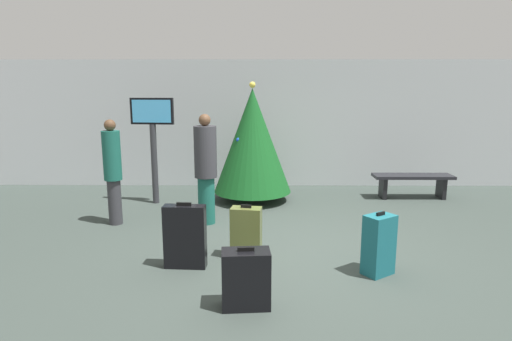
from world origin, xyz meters
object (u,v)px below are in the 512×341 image
flight_info_kiosk (153,132)px  holiday_tree (252,141)px  waiting_bench (413,180)px  suitcase_3 (246,233)px  traveller_1 (206,167)px  traveller_0 (113,169)px  suitcase_1 (246,279)px  suitcase_0 (185,237)px  suitcase_2 (379,245)px

flight_info_kiosk → holiday_tree: bearing=6.2°
waiting_bench → suitcase_3: size_ratio=2.19×
holiday_tree → traveller_1: holiday_tree is taller
traveller_0 → suitcase_1: bearing=-50.2°
suitcase_0 → suitcase_3: suitcase_0 is taller
traveller_1 → suitcase_2: (2.29, -1.94, -0.58)m
holiday_tree → suitcase_1: 4.28m
traveller_1 → holiday_tree: bearing=63.3°
suitcase_2 → suitcase_3: size_ratio=1.07×
traveller_1 → suitcase_2: 3.05m
suitcase_2 → suitcase_3: 1.67m
waiting_bench → traveller_1: traveller_1 is taller
traveller_0 → traveller_1: traveller_1 is taller
traveller_0 → suitcase_2: traveller_0 is taller
flight_info_kiosk → suitcase_0: bearing=-69.9°
traveller_0 → suitcase_1: size_ratio=2.68×
flight_info_kiosk → traveller_0: flight_info_kiosk is taller
flight_info_kiosk → suitcase_2: bearing=-42.9°
holiday_tree → suitcase_1: (0.00, -4.19, -0.89)m
flight_info_kiosk → suitcase_1: flight_info_kiosk is taller
waiting_bench → traveller_0: size_ratio=0.92×
flight_info_kiosk → traveller_1: flight_info_kiosk is taller
traveller_1 → suitcase_0: 1.84m
traveller_0 → flight_info_kiosk: bearing=75.1°
traveller_1 → suitcase_1: size_ratio=2.81×
holiday_tree → suitcase_0: (-0.78, -3.21, -0.80)m
waiting_bench → traveller_1: size_ratio=0.88×
flight_info_kiosk → suitcase_2: 4.80m
suitcase_1 → suitcase_3: size_ratio=0.89×
traveller_1 → flight_info_kiosk: bearing=132.5°
suitcase_0 → suitcase_3: 0.81m
suitcase_2 → suitcase_3: suitcase_2 is taller
holiday_tree → waiting_bench: bearing=3.9°
suitcase_2 → suitcase_3: (-1.59, 0.49, -0.03)m
traveller_1 → waiting_bench: bearing=22.9°
waiting_bench → suitcase_3: bearing=-136.3°
flight_info_kiosk → traveller_0: bearing=-104.9°
suitcase_0 → waiting_bench: bearing=40.5°
suitcase_0 → suitcase_2: 2.34m
traveller_0 → suitcase_0: 2.30m
suitcase_2 → suitcase_0: bearing=175.6°
suitcase_0 → suitcase_3: size_ratio=1.16×
suitcase_1 → suitcase_3: suitcase_3 is taller
suitcase_1 → suitcase_0: bearing=128.8°
flight_info_kiosk → waiting_bench: flight_info_kiosk is taller
traveller_0 → suitcase_0: bearing=-49.7°
suitcase_1 → suitcase_2: bearing=27.1°
flight_info_kiosk → suitcase_0: flight_info_kiosk is taller
traveller_0 → suitcase_2: 4.26m
flight_info_kiosk → suitcase_3: (1.84, -2.70, -1.05)m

